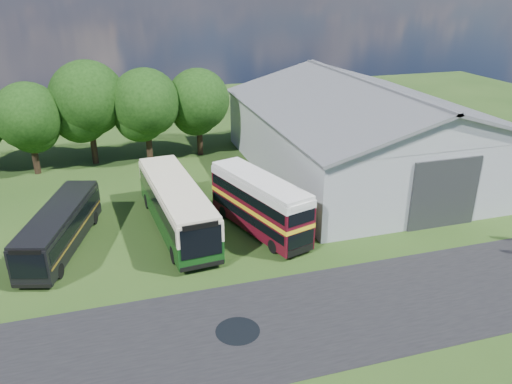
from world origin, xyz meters
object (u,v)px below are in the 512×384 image
object	(u,v)px
bus_dark_single	(60,228)
bus_green_single	(176,205)
bus_maroon_double	(259,204)
storage_shed	(362,125)

from	to	relation	value
bus_dark_single	bus_green_single	bearing A→B (deg)	20.25
bus_maroon_double	storage_shed	bearing A→B (deg)	18.92
storage_shed	bus_maroon_double	size ratio (longest dim) A/B	2.65
storage_shed	bus_green_single	xyz separation A→B (m)	(-17.64, -7.15, -2.36)
bus_maroon_double	bus_dark_single	size ratio (longest dim) A/B	0.91
bus_maroon_double	bus_dark_single	world-z (taller)	bus_maroon_double
bus_dark_single	bus_maroon_double	bearing A→B (deg)	10.64
storage_shed	bus_maroon_double	xyz separation A→B (m)	(-12.27, -8.92, -2.22)
storage_shed	bus_dark_single	distance (m)	26.40
storage_shed	bus_dark_single	bearing A→B (deg)	-162.97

